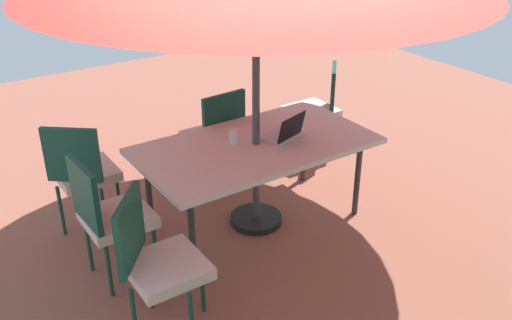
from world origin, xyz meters
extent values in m
cube|color=#935442|center=(0.00, 0.00, -0.01)|extent=(10.00, 10.00, 0.02)
cube|color=silver|center=(0.00, 0.00, 0.73)|extent=(1.90, 1.04, 0.04)
cylinder|color=#333333|center=(-0.80, -0.37, 0.35)|extent=(0.05, 0.05, 0.71)
cylinder|color=#333333|center=(0.80, -0.37, 0.35)|extent=(0.05, 0.05, 0.71)
cylinder|color=#333333|center=(-0.80, 0.37, 0.35)|extent=(0.05, 0.05, 0.71)
cylinder|color=#333333|center=(0.80, 0.37, 0.35)|extent=(0.05, 0.05, 0.71)
cylinder|color=#4C4C4C|center=(0.00, 0.00, 1.12)|extent=(0.06, 0.06, 2.24)
cylinder|color=black|center=(0.00, 0.00, 0.03)|extent=(0.44, 0.44, 0.06)
cube|color=beige|center=(1.17, -0.76, 0.49)|extent=(0.46, 0.46, 0.08)
cube|color=#144738|center=(1.30, -0.60, 0.76)|extent=(0.36, 0.31, 0.45)
cylinder|color=#144738|center=(0.91, -0.79, 0.23)|extent=(0.03, 0.03, 0.45)
cylinder|color=#144738|center=(1.19, -1.01, 0.23)|extent=(0.03, 0.03, 0.45)
cylinder|color=#144738|center=(1.14, -0.51, 0.23)|extent=(0.03, 0.03, 0.45)
cylinder|color=#144738|center=(1.42, -0.74, 0.23)|extent=(0.03, 0.03, 0.45)
cube|color=beige|center=(1.21, 0.03, 0.49)|extent=(0.46, 0.46, 0.08)
cube|color=#144738|center=(1.42, 0.04, 0.76)|extent=(0.06, 0.44, 0.45)
cylinder|color=#144738|center=(1.02, 0.20, 0.23)|extent=(0.03, 0.03, 0.45)
cylinder|color=#144738|center=(1.04, -0.16, 0.23)|extent=(0.03, 0.03, 0.45)
cylinder|color=#144738|center=(1.38, 0.22, 0.23)|extent=(0.03, 0.03, 0.45)
cylinder|color=#144738|center=(1.40, -0.14, 0.23)|extent=(0.03, 0.03, 0.45)
cube|color=beige|center=(1.17, 0.74, 0.49)|extent=(0.46, 0.46, 0.08)
cube|color=#144738|center=(1.33, 0.61, 0.76)|extent=(0.31, 0.36, 0.45)
cylinder|color=#144738|center=(0.92, 0.72, 0.23)|extent=(0.03, 0.03, 0.45)
cylinder|color=#144738|center=(1.42, 0.76, 0.23)|extent=(0.03, 0.03, 0.45)
cylinder|color=#144738|center=(1.19, 0.49, 0.23)|extent=(0.03, 0.03, 0.45)
cube|color=beige|center=(-0.03, -0.78, 0.49)|extent=(0.46, 0.46, 0.08)
cube|color=#144738|center=(-0.05, -0.58, 0.76)|extent=(0.44, 0.07, 0.45)
cylinder|color=#144738|center=(-0.20, -0.98, 0.23)|extent=(0.03, 0.03, 0.45)
cylinder|color=#144738|center=(0.16, -0.95, 0.23)|extent=(0.03, 0.03, 0.45)
cylinder|color=#144738|center=(-0.23, -0.62, 0.23)|extent=(0.03, 0.03, 0.45)
cylinder|color=#144738|center=(0.13, -0.59, 0.23)|extent=(0.03, 0.03, 0.45)
cube|color=beige|center=(-1.20, -0.77, 0.49)|extent=(0.46, 0.46, 0.08)
cube|color=#144738|center=(-1.36, -0.63, 0.76)|extent=(0.32, 0.35, 0.45)
cylinder|color=#144738|center=(-1.19, -1.03, 0.23)|extent=(0.03, 0.03, 0.45)
cylinder|color=#144738|center=(-0.95, -0.76, 0.23)|extent=(0.03, 0.03, 0.45)
cylinder|color=#144738|center=(-1.45, -0.79, 0.23)|extent=(0.03, 0.03, 0.45)
cylinder|color=#144738|center=(-1.21, -0.52, 0.23)|extent=(0.03, 0.03, 0.45)
cube|color=#B7B7BC|center=(-0.24, 0.00, 0.76)|extent=(0.37, 0.31, 0.02)
cube|color=black|center=(-0.27, 0.11, 0.86)|extent=(0.32, 0.14, 0.20)
cylinder|color=white|center=(0.14, -0.11, 0.80)|extent=(0.08, 0.08, 0.11)
camera|label=1|loc=(2.30, 3.41, 2.69)|focal=39.81mm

